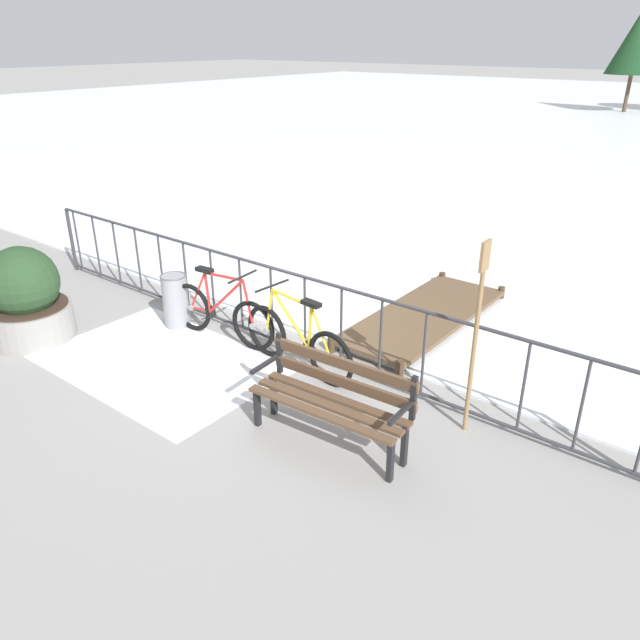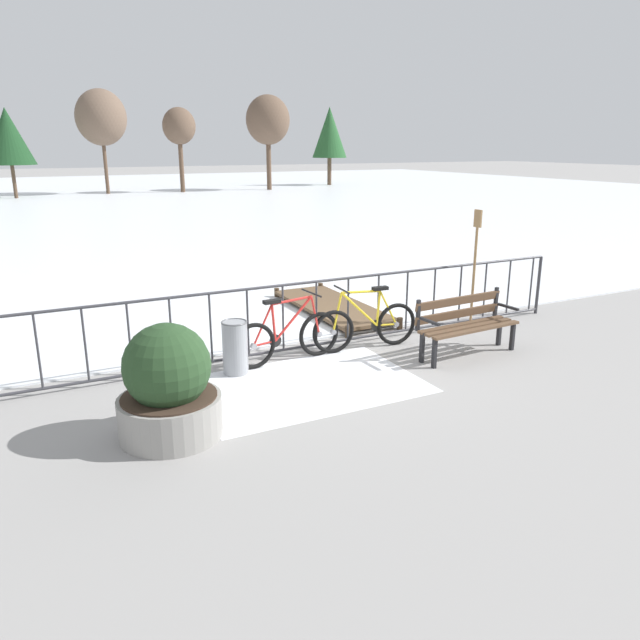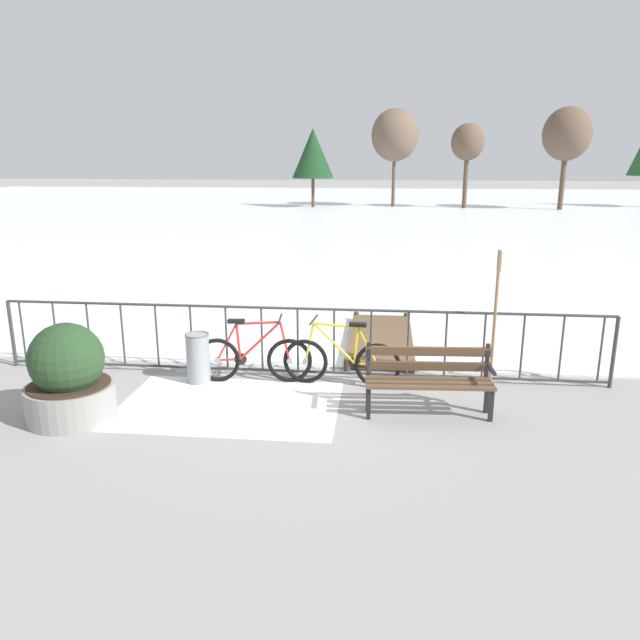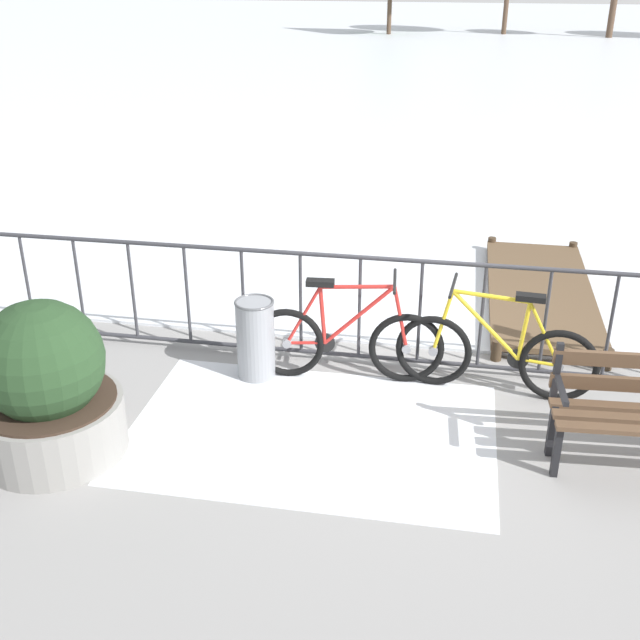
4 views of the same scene
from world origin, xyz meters
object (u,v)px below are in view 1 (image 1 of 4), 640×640
bicycle_near_railing (221,313)px  trash_bin (176,300)px  bicycle_second (297,342)px  park_bench (333,395)px  oar_upright (477,328)px  planter_with_shrub (26,299)px

bicycle_near_railing → trash_bin: bicycle_near_railing is taller
bicycle_second → park_bench: (1.17, -0.86, 0.14)m
oar_upright → bicycle_near_railing: bearing=-178.4°
park_bench → oar_upright: (0.95, 0.95, 0.63)m
planter_with_shrub → park_bench: bearing=8.1°
bicycle_near_railing → park_bench: bearing=-19.3°
bicycle_second → park_bench: bicycle_second is taller
bicycle_near_railing → planter_with_shrub: planter_with_shrub is taller
planter_with_shrub → oar_upright: size_ratio=0.62×
park_bench → oar_upright: bearing=45.2°
bicycle_near_railing → bicycle_second: (1.29, -0.00, 0.00)m
planter_with_shrub → trash_bin: planter_with_shrub is taller
park_bench → planter_with_shrub: (-4.47, -0.64, 0.04)m
planter_with_shrub → oar_upright: oar_upright is taller
bicycle_near_railing → trash_bin: (-0.80, -0.08, 0.00)m
bicycle_second → planter_with_shrub: (-3.30, -1.49, 0.18)m
bicycle_second → park_bench: 1.45m
oar_upright → bicycle_second: bearing=-177.4°
bicycle_second → oar_upright: 2.25m
bicycle_second → trash_bin: size_ratio=2.34×
bicycle_near_railing → bicycle_second: size_ratio=1.00×
bicycle_second → park_bench: bearing=-36.3°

